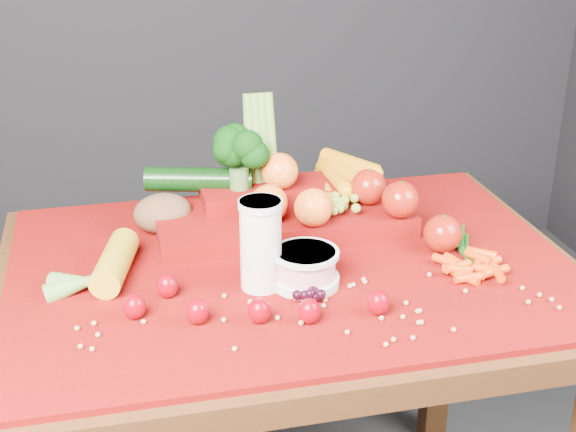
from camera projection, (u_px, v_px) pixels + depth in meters
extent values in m
cube|color=#361E0C|center=(290.00, 279.00, 1.54)|extent=(1.10, 0.80, 0.05)
cube|color=#361E0C|center=(60.00, 377.00, 1.89)|extent=(0.06, 0.06, 0.70)
cube|color=#361E0C|center=(440.00, 328.00, 2.09)|extent=(0.06, 0.06, 0.70)
cube|color=#6E0C03|center=(290.00, 265.00, 1.53)|extent=(1.05, 0.75, 0.01)
cylinder|color=silver|center=(261.00, 244.00, 1.41)|extent=(0.07, 0.07, 0.17)
cylinder|color=silver|center=(260.00, 204.00, 1.38)|extent=(0.08, 0.08, 0.01)
cylinder|color=silver|center=(305.00, 280.00, 1.44)|extent=(0.12, 0.12, 0.02)
cylinder|color=#FBA4BC|center=(306.00, 264.00, 1.43)|extent=(0.11, 0.11, 0.05)
cylinder|color=silver|center=(306.00, 253.00, 1.42)|extent=(0.12, 0.12, 0.01)
ellipsoid|color=maroon|center=(167.00, 286.00, 1.40)|extent=(0.04, 0.04, 0.04)
cone|color=#154B0D|center=(166.00, 275.00, 1.39)|extent=(0.03, 0.03, 0.01)
ellipsoid|color=maroon|center=(134.00, 307.00, 1.33)|extent=(0.04, 0.04, 0.04)
cone|color=#154B0D|center=(133.00, 296.00, 1.32)|extent=(0.03, 0.03, 0.01)
ellipsoid|color=maroon|center=(197.00, 312.00, 1.32)|extent=(0.04, 0.04, 0.04)
cone|color=#154B0D|center=(197.00, 301.00, 1.31)|extent=(0.03, 0.03, 0.01)
ellipsoid|color=maroon|center=(259.00, 311.00, 1.32)|extent=(0.04, 0.04, 0.04)
cone|color=#154B0D|center=(259.00, 300.00, 1.31)|extent=(0.03, 0.03, 0.01)
ellipsoid|color=maroon|center=(309.00, 311.00, 1.32)|extent=(0.04, 0.04, 0.04)
cone|color=#154B0D|center=(309.00, 300.00, 1.31)|extent=(0.03, 0.03, 0.01)
ellipsoid|color=maroon|center=(378.00, 303.00, 1.34)|extent=(0.04, 0.04, 0.04)
cone|color=#154B0D|center=(379.00, 292.00, 1.33)|extent=(0.03, 0.03, 0.01)
cylinder|color=gold|center=(115.00, 262.00, 1.47)|extent=(0.10, 0.19, 0.06)
ellipsoid|color=#50311D|center=(163.00, 213.00, 1.64)|extent=(0.12, 0.09, 0.08)
cube|color=#6E0C03|center=(283.00, 219.00, 1.66)|extent=(0.52, 0.22, 0.04)
cube|color=#6E0C03|center=(269.00, 193.00, 1.68)|extent=(0.28, 0.12, 0.03)
sphere|color=#9E160F|center=(400.00, 199.00, 1.60)|extent=(0.08, 0.08, 0.08)
sphere|color=#9E160F|center=(443.00, 234.00, 1.56)|extent=(0.08, 0.08, 0.08)
sphere|color=#9E160F|center=(369.00, 187.00, 1.66)|extent=(0.08, 0.08, 0.08)
sphere|color=#E13E07|center=(269.00, 203.00, 1.58)|extent=(0.08, 0.08, 0.08)
sphere|color=#E13E07|center=(313.00, 207.00, 1.56)|extent=(0.08, 0.08, 0.08)
sphere|color=#E13E07|center=(280.00, 171.00, 1.64)|extent=(0.08, 0.08, 0.08)
cylinder|color=orange|center=(325.00, 185.00, 1.72)|extent=(0.06, 0.16, 0.04)
cylinder|color=orange|center=(334.00, 178.00, 1.72)|extent=(0.04, 0.16, 0.04)
cylinder|color=orange|center=(343.00, 171.00, 1.72)|extent=(0.07, 0.16, 0.04)
cylinder|color=orange|center=(350.00, 163.00, 1.72)|extent=(0.10, 0.16, 0.04)
cylinder|color=#3F662D|center=(239.00, 178.00, 1.65)|extent=(0.04, 0.04, 0.04)
cylinder|color=olive|center=(249.00, 147.00, 1.67)|extent=(0.03, 0.06, 0.22)
cylinder|color=olive|center=(257.00, 146.00, 1.68)|extent=(0.02, 0.06, 0.22)
cylinder|color=olive|center=(264.00, 146.00, 1.68)|extent=(0.02, 0.06, 0.22)
cylinder|color=olive|center=(272.00, 145.00, 1.68)|extent=(0.03, 0.06, 0.22)
cylinder|color=black|center=(199.00, 179.00, 1.68)|extent=(0.23, 0.11, 0.05)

